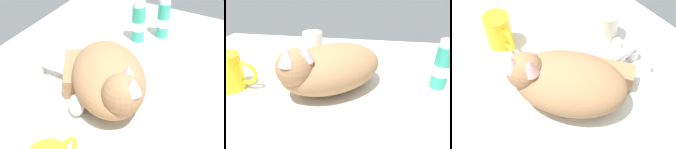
# 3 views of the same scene
# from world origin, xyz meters

# --- Properties ---
(ground_plane) EXTENTS (1.10, 0.83, 0.03)m
(ground_plane) POSITION_xyz_m (0.00, 0.00, -0.01)
(ground_plane) COLOR silver
(sink_basin) EXTENTS (0.37, 0.37, 0.01)m
(sink_basin) POSITION_xyz_m (0.00, 0.00, 0.00)
(sink_basin) COLOR silver
(sink_basin) RESTS_ON ground_plane
(faucet) EXTENTS (0.14, 0.11, 0.05)m
(faucet) POSITION_xyz_m (0.00, 0.20, 0.02)
(faucet) COLOR silver
(faucet) RESTS_ON ground_plane
(cat) EXTENTS (0.32, 0.32, 0.15)m
(cat) POSITION_xyz_m (-0.01, -0.00, 0.07)
(cat) COLOR #936B47
(cat) RESTS_ON sink_basin
(rinse_cup) EXTENTS (0.07, 0.07, 0.08)m
(rinse_cup) POSITION_xyz_m (-0.11, 0.22, 0.04)
(rinse_cup) COLOR silver
(rinse_cup) RESTS_ON ground_plane
(toothpaste_bottle) EXTENTS (0.04, 0.04, 0.14)m
(toothpaste_bottle) POSITION_xyz_m (0.28, 0.05, 0.06)
(toothpaste_bottle) COLOR teal
(toothpaste_bottle) RESTS_ON ground_plane
(mouthwash_bottle) EXTENTS (0.04, 0.04, 0.13)m
(mouthwash_bottle) POSITION_xyz_m (0.34, -0.01, 0.06)
(mouthwash_bottle) COLOR teal
(mouthwash_bottle) RESTS_ON ground_plane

